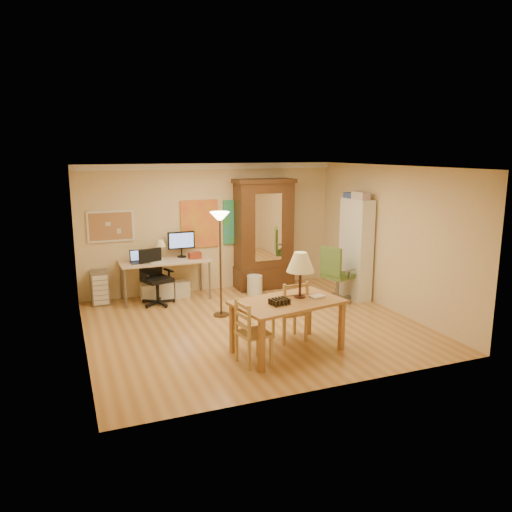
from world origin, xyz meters
name	(u,v)px	position (x,y,z in m)	size (l,w,h in m)	color
floor	(253,326)	(0.00, 0.00, 0.00)	(5.50, 5.50, 0.00)	#A56F3A
crown_molding	(210,166)	(0.00, 2.46, 2.64)	(5.50, 0.08, 0.12)	white
corkboard	(111,226)	(-2.05, 2.47, 1.50)	(0.90, 0.04, 0.62)	#A87B4F
art_panel_left	(200,224)	(-0.25, 2.47, 1.45)	(0.80, 0.04, 1.00)	gold
art_panel_right	(240,222)	(0.65, 2.47, 1.45)	(0.75, 0.04, 0.95)	teal
dining_table	(292,290)	(0.16, -1.19, 0.94)	(1.72, 1.22, 1.48)	brown
ladder_chair_back	(291,313)	(0.30, -0.85, 0.46)	(0.48, 0.46, 0.98)	tan
ladder_chair_left	(252,334)	(-0.58, -1.44, 0.43)	(0.47, 0.48, 0.93)	tan
torchiere_lamp	(220,233)	(-0.35, 0.72, 1.53)	(0.35, 0.35, 1.90)	#452E1B
computer_desk	(166,275)	(-1.05, 2.16, 0.49)	(1.77, 0.77, 1.34)	tan
office_chair_black	(157,290)	(-1.31, 1.85, 0.29)	(0.67, 0.67, 1.08)	black
office_chair_green	(336,287)	(2.05, 0.72, 0.30)	(0.70, 0.70, 1.13)	slate
drawer_cart	(100,288)	(-2.34, 2.28, 0.33)	(0.33, 0.40, 0.66)	slate
armoire	(264,241)	(1.11, 2.24, 1.03)	(1.29, 0.61, 2.37)	#34190E
bookshelf	(356,249)	(2.55, 0.83, 1.01)	(0.30, 0.81, 2.02)	white
wastebin	(255,285)	(0.72, 1.78, 0.20)	(0.32, 0.32, 0.40)	silver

